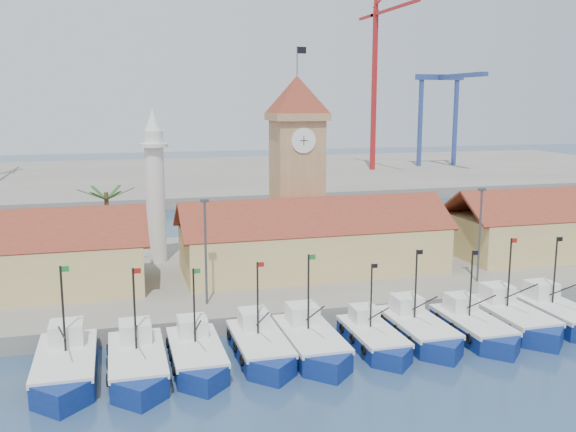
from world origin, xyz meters
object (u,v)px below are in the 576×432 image
object	(u,v)px
boat_0	(66,369)
clock_tower	(297,163)
boat_5	(374,340)
minaret	(155,186)

from	to	relation	value
boat_0	clock_tower	bearing A→B (deg)	45.66
boat_5	clock_tower	xyz separation A→B (m)	(0.67, 23.69, 11.26)
boat_0	minaret	size ratio (longest dim) A/B	0.66
boat_0	boat_5	size ratio (longest dim) A/B	1.19
boat_0	boat_5	world-z (taller)	boat_0
boat_0	minaret	xyz separation A→B (m)	(7.90, 25.43, 8.89)
clock_tower	minaret	bearing A→B (deg)	172.39
boat_0	clock_tower	size ratio (longest dim) A/B	0.47
boat_0	boat_5	bearing A→B (deg)	-0.68
minaret	boat_5	bearing A→B (deg)	-60.85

